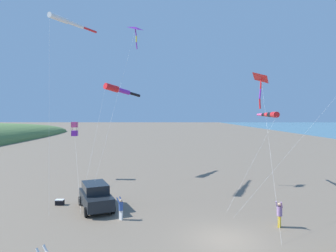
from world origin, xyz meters
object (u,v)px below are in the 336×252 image
(cooler_box, at_px, (60,202))
(kite_box_black_fish_shape, at_px, (75,129))
(kite_delta_blue_topmost, at_px, (136,29))
(kite_windsock_yellow_midlevel, at_px, (118,90))
(parked_car, at_px, (96,196))
(kite_windsock_long_streamer_left, at_px, (269,115))
(person_bystander_far, at_px, (279,213))
(person_child_grey_jacket, at_px, (121,208))
(kite_windsock_purple_drifting, at_px, (68,22))
(kite_delta_striped_overhead, at_px, (262,78))

(cooler_box, distance_m, kite_box_black_fish_shape, 10.99)
(kite_delta_blue_topmost, bearing_deg, kite_windsock_yellow_midlevel, -60.56)
(parked_car, xyz_separation_m, kite_windsock_long_streamer_left, (-14.42, -5.74, 6.00))
(person_bystander_far, bearing_deg, kite_box_black_fish_shape, -38.41)
(kite_windsock_yellow_midlevel, bearing_deg, person_child_grey_jacket, 101.31)
(kite_windsock_purple_drifting, xyz_separation_m, kite_windsock_long_streamer_left, (-18.79, 1.07, -8.88))
(person_bystander_far, xyz_separation_m, kite_delta_striped_overhead, (-0.91, -7.07, 9.09))
(parked_car, bearing_deg, kite_delta_striped_overhead, -164.36)
(kite_windsock_yellow_midlevel, bearing_deg, parked_car, 93.66)
(parked_car, distance_m, kite_delta_striped_overhead, 16.38)
(parked_car, relative_size, kite_delta_striped_overhead, 0.44)
(parked_car, distance_m, cooler_box, 3.21)
(parked_car, xyz_separation_m, cooler_box, (3.01, -0.84, -0.74))
(kite_windsock_long_streamer_left, bearing_deg, kite_delta_blue_topmost, -12.35)
(cooler_box, distance_m, person_child_grey_jacket, 6.17)
(kite_box_black_fish_shape, distance_m, kite_windsock_yellow_midlevel, 6.86)
(kite_delta_striped_overhead, height_order, kite_windsock_yellow_midlevel, kite_windsock_yellow_midlevel)
(person_bystander_far, bearing_deg, parked_car, -15.46)
(person_bystander_far, relative_size, kite_delta_striped_overhead, 0.16)
(kite_windsock_purple_drifting, bearing_deg, kite_windsock_yellow_midlevel, -118.36)
(kite_windsock_yellow_midlevel, bearing_deg, person_bystander_far, 128.06)
(kite_delta_striped_overhead, height_order, kite_delta_blue_topmost, kite_delta_blue_topmost)
(kite_delta_striped_overhead, distance_m, kite_box_black_fish_shape, 19.89)
(parked_car, xyz_separation_m, kite_delta_blue_topmost, (-1.88, -8.49, 14.64))
(kite_windsock_yellow_midlevel, relative_size, kite_windsock_long_streamer_left, 1.48)
(kite_windsock_purple_drifting, xyz_separation_m, kite_delta_blue_topmost, (-6.26, -1.67, -0.23))
(kite_delta_striped_overhead, distance_m, kite_windsock_long_streamer_left, 3.89)
(cooler_box, relative_size, person_child_grey_jacket, 0.42)
(parked_car, height_order, person_bystander_far, parked_car)
(kite_delta_striped_overhead, height_order, kite_windsock_long_streamer_left, kite_delta_striped_overhead)
(parked_car, height_order, kite_windsock_long_streamer_left, kite_windsock_long_streamer_left)
(kite_windsock_long_streamer_left, distance_m, kite_delta_blue_topmost, 15.47)
(kite_box_black_fish_shape, bearing_deg, kite_windsock_long_streamer_left, 166.79)
(cooler_box, height_order, kite_delta_blue_topmost, kite_delta_blue_topmost)
(person_child_grey_jacket, height_order, kite_delta_striped_overhead, kite_delta_striped_overhead)
(kite_windsock_long_streamer_left, bearing_deg, kite_box_black_fish_shape, -13.21)
(kite_box_black_fish_shape, bearing_deg, kite_delta_striped_overhead, 159.97)
(parked_car, relative_size, person_child_grey_jacket, 3.14)
(kite_box_black_fish_shape, xyz_separation_m, kite_windsock_long_streamer_left, (-19.45, 4.57, 1.54))
(kite_windsock_yellow_midlevel, bearing_deg, cooler_box, 80.21)
(parked_car, bearing_deg, person_child_grey_jacket, 134.81)
(cooler_box, bearing_deg, kite_windsock_yellow_midlevel, -99.79)
(person_bystander_far, relative_size, kite_windsock_purple_drifting, 0.10)
(cooler_box, distance_m, kite_windsock_purple_drifting, 16.78)
(kite_box_black_fish_shape, height_order, kite_delta_blue_topmost, kite_delta_blue_topmost)
(kite_delta_blue_topmost, bearing_deg, kite_delta_striped_overhead, 156.90)
(kite_windsock_long_streamer_left, bearing_deg, person_child_grey_jacket, 33.46)
(kite_delta_striped_overhead, xyz_separation_m, kite_box_black_fish_shape, (18.18, -6.63, -4.59))
(person_child_grey_jacket, xyz_separation_m, person_bystander_far, (-9.97, 1.10, 0.10))
(parked_car, xyz_separation_m, kite_windsock_yellow_midlevel, (0.85, -13.34, 8.99))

